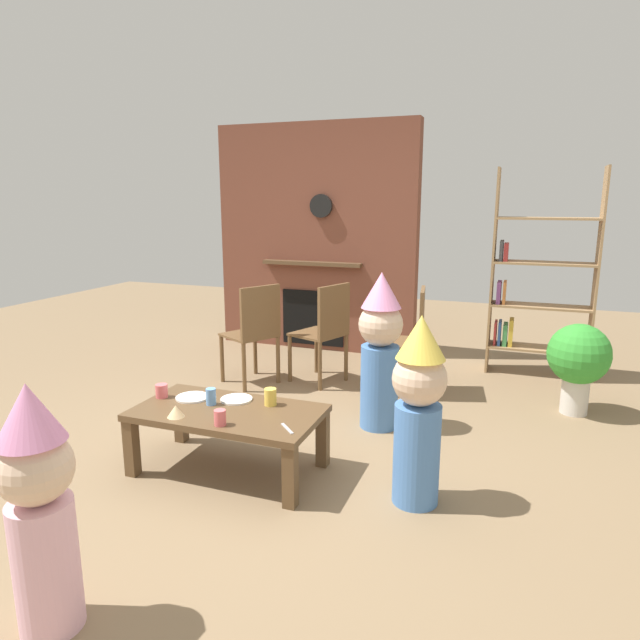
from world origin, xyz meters
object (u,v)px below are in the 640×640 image
paper_plate_rear (192,397)px  child_by_the_chairs (380,347)px  paper_cup_near_right (220,418)px  paper_cup_center (162,391)px  child_with_cone_hat (39,504)px  dining_chair_left (255,329)px  coffee_table (228,419)px  paper_cup_far_left (211,397)px  paper_plate_front (236,399)px  birthday_cake_slice (176,411)px  bookshelf (535,285)px  dining_chair_right (410,334)px  child_in_pink (418,406)px  dining_chair_middle (326,328)px  paper_cup_near_left (270,397)px  potted_plant_tall (578,358)px

paper_plate_rear → child_by_the_chairs: (0.99, 0.87, 0.20)m
paper_cup_near_right → paper_cup_center: (-0.57, 0.26, -0.00)m
child_with_cone_hat → dining_chair_left: bearing=11.6°
coffee_table → paper_cup_near_right: bearing=-70.3°
paper_cup_near_right → paper_cup_far_left: 0.33m
paper_plate_front → child_with_cone_hat: 1.52m
paper_cup_center → birthday_cake_slice: 0.37m
paper_cup_center → paper_plate_rear: 0.20m
paper_cup_center → paper_plate_rear: paper_cup_center is taller
paper_plate_front → paper_plate_rear: (-0.28, -0.07, 0.00)m
bookshelf → birthday_cake_slice: bookshelf is taller
paper_cup_far_left → dining_chair_right: bearing=62.8°
paper_cup_near_right → dining_chair_left: 1.82m
paper_plate_front → child_in_pink: bearing=-6.2°
coffee_table → dining_chair_right: dining_chair_right is taller
dining_chair_right → dining_chair_middle: bearing=-7.7°
child_by_the_chairs → paper_cup_near_left: bearing=4.9°
paper_cup_near_left → dining_chair_middle: bearing=97.5°
bookshelf → dining_chair_right: bookshelf is taller
paper_plate_front → dining_chair_middle: size_ratio=0.22×
child_in_pink → bookshelf: bearing=-103.9°
child_in_pink → dining_chair_left: child_in_pink is taller
birthday_cake_slice → child_in_pink: child_in_pink is taller
paper_cup_far_left → dining_chair_middle: 1.71m
birthday_cake_slice → child_with_cone_hat: (0.21, -1.15, 0.10)m
paper_cup_near_left → child_in_pink: bearing=-7.6°
child_in_pink → dining_chair_right: size_ratio=1.16×
birthday_cake_slice → child_with_cone_hat: size_ratio=0.10×
paper_cup_near_right → paper_cup_far_left: bearing=129.6°
paper_plate_rear → child_in_pink: size_ratio=0.20×
coffee_table → dining_chair_middle: dining_chair_middle is taller
bookshelf → paper_cup_near_right: bearing=-119.2°
paper_cup_near_left → dining_chair_right: 1.69m
birthday_cake_slice → dining_chair_right: 2.18m
paper_cup_near_left → paper_cup_near_right: (-0.13, -0.38, -0.01)m
paper_cup_near_left → child_with_cone_hat: child_with_cone_hat is taller
paper_cup_near_right → birthday_cake_slice: paper_cup_near_right is taller
child_in_pink → paper_cup_near_right: bearing=11.8°
coffee_table → potted_plant_tall: (2.04, 1.73, 0.11)m
bookshelf → dining_chair_right: 1.38m
paper_cup_far_left → potted_plant_tall: bearing=37.9°
child_with_cone_hat → dining_chair_middle: (0.02, 3.10, -0.01)m
paper_cup_far_left → dining_chair_right: 1.93m
child_with_cone_hat → potted_plant_tall: 3.71m
coffee_table → paper_cup_far_left: 0.18m
bookshelf → paper_cup_far_left: (-1.84, -2.65, -0.41)m
dining_chair_right → paper_cup_near_right: bearing=63.0°
coffee_table → birthday_cake_slice: 0.32m
coffee_table → dining_chair_left: size_ratio=1.24×
paper_cup_far_left → birthday_cake_slice: bearing=-109.9°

